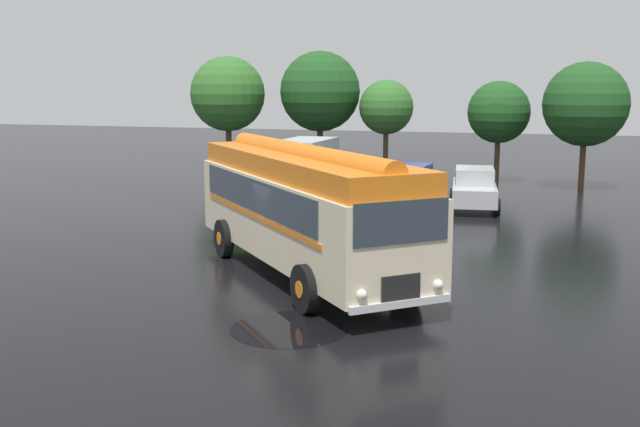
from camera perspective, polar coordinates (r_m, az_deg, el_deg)
ground_plane at (r=19.66m, az=-1.57°, el=-4.92°), size 120.00×120.00×0.00m
vintage_bus at (r=19.59m, az=-1.26°, el=0.70°), size 8.50×9.18×3.49m
car_near_left at (r=32.20m, az=2.63°, el=2.43°), size 2.05×4.25×1.66m
car_mid_left at (r=31.51m, az=6.77°, el=2.21°), size 2.20×4.32×1.66m
car_mid_right at (r=30.82m, az=11.68°, el=1.90°), size 2.30×4.36×1.66m
box_van at (r=33.71m, az=-1.49°, el=3.66°), size 2.43×5.81×2.50m
tree_far_left at (r=41.80m, az=-6.86°, el=9.14°), size 4.09×4.09×6.49m
tree_left_of_centre at (r=41.00m, az=-0.14°, el=9.29°), size 4.32×4.32×6.75m
tree_centre at (r=39.60m, az=5.04°, el=8.07°), size 2.84×2.84×5.21m
tree_right_of_centre at (r=39.08m, az=13.46°, el=7.58°), size 3.14×3.14×5.15m
tree_far_right at (r=37.71m, az=19.40°, el=7.98°), size 3.98×3.98×6.04m
puddle_patch at (r=15.70m, az=-2.39°, el=-8.77°), size 2.45×2.45×0.01m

